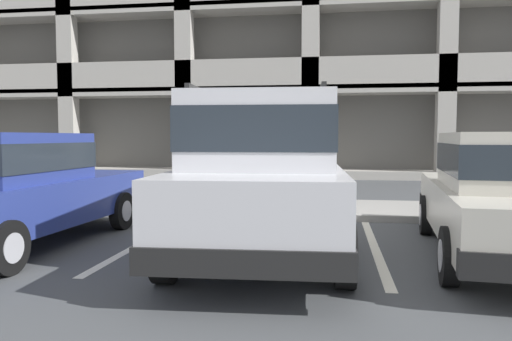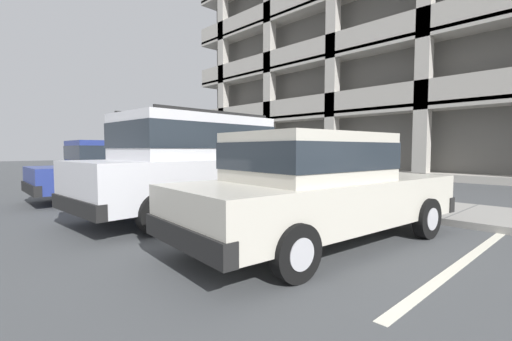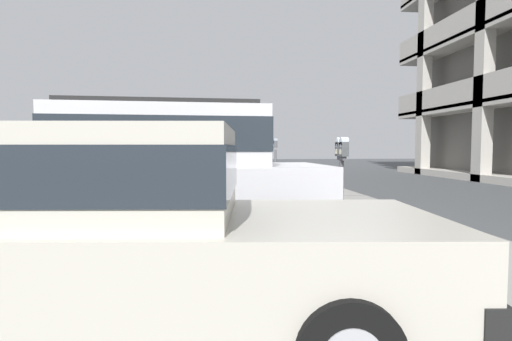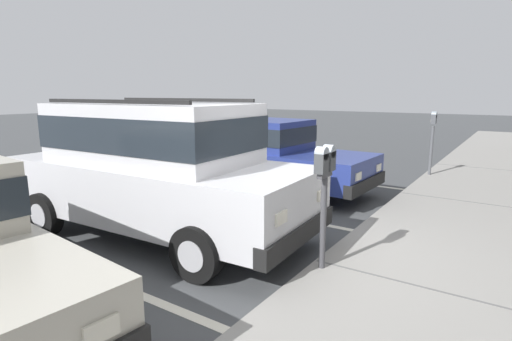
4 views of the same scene
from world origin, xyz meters
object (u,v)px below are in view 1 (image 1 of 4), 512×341
Objects in this scene: red_sedan at (14,187)px; parking_meter_near at (282,154)px; dark_hatchback at (511,193)px; parking_garage at (316,36)px; silver_suv at (266,168)px.

parking_meter_near is (3.34, 2.85, 0.37)m from red_sedan.
red_sedan is 0.98× the size of dark_hatchback.
dark_hatchback is at bearing -80.11° from parking_garage.
parking_garage is at bearing 80.63° from red_sedan.
silver_suv is 0.15× the size of parking_garage.
parking_garage reaches higher than dark_hatchback.
parking_meter_near is at bearing 144.06° from dark_hatchback.
dark_hatchback is 3.23× the size of parking_meter_near.
red_sedan is 0.14× the size of parking_garage.
parking_meter_near is at bearing 42.67° from red_sedan.
parking_garage is at bearing 105.35° from dark_hatchback.
parking_meter_near reaches higher than dark_hatchback.
parking_meter_near is (-0.05, 2.67, 0.10)m from silver_suv.
silver_suv is at bearing -90.17° from parking_garage.
silver_suv is 1.05× the size of dark_hatchback.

